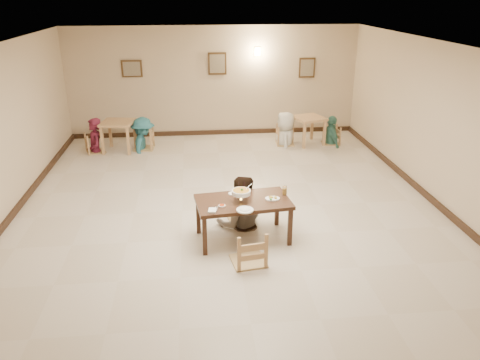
{
  "coord_description": "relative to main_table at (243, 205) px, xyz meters",
  "views": [
    {
      "loc": [
        -0.62,
        -8.01,
        3.86
      ],
      "look_at": [
        0.15,
        -0.54,
        0.81
      ],
      "focal_mm": 35.0,
      "sensor_mm": 36.0,
      "label": 1
    }
  ],
  "objects": [
    {
      "name": "napkin_cutlery",
      "position": [
        -0.51,
        -0.36,
        0.09
      ],
      "size": [
        0.18,
        0.25,
        0.03
      ],
      "color": "white",
      "rests_on": "main_table"
    },
    {
      "name": "bg_table_left",
      "position": [
        -2.66,
        4.93,
        0.01
      ],
      "size": [
        0.88,
        0.88,
        0.77
      ],
      "rotation": [
        0.0,
        0.0,
        -0.15
      ],
      "color": "tan",
      "rests_on": "floor"
    },
    {
      "name": "fried_plate",
      "position": [
        0.48,
        -0.01,
        0.1
      ],
      "size": [
        0.24,
        0.24,
        0.05
      ],
      "color": "white",
      "rests_on": "main_table"
    },
    {
      "name": "bg_diner_d",
      "position": [
        2.93,
        4.94,
        0.14
      ],
      "size": [
        0.51,
        0.94,
        1.53
      ],
      "primitive_type": "imported",
      "rotation": [
        0.0,
        0.0,
        1.73
      ],
      "color": "#417F70",
      "rests_on": "floor"
    },
    {
      "name": "bg_diner_a",
      "position": [
        -3.26,
        4.88,
        0.26
      ],
      "size": [
        0.61,
        0.75,
        1.76
      ],
      "primitive_type": "imported",
      "rotation": [
        0.0,
        0.0,
        5.06
      ],
      "color": "maroon",
      "rests_on": "floor"
    },
    {
      "name": "wall_right",
      "position": [
        3.86,
        1.17,
        0.87
      ],
      "size": [
        0.0,
        10.0,
        10.0
      ],
      "primitive_type": "plane",
      "rotation": [
        1.57,
        0.0,
        -1.57
      ],
      "color": "#CAB193",
      "rests_on": "floor"
    },
    {
      "name": "wall_sconce",
      "position": [
        1.06,
        6.13,
        1.67
      ],
      "size": [
        0.16,
        0.05,
        0.22
      ],
      "primitive_type": "cube",
      "color": "#FFD88C",
      "rests_on": "wall_back"
    },
    {
      "name": "bg_diner_c",
      "position": [
        1.69,
        5.02,
        0.26
      ],
      "size": [
        0.67,
        0.93,
        1.76
      ],
      "primitive_type": "imported",
      "rotation": [
        0.0,
        0.0,
        4.57
      ],
      "color": "silver",
      "rests_on": "floor"
    },
    {
      "name": "bg_chair_rr",
      "position": [
        2.93,
        4.94,
        -0.17
      ],
      "size": [
        0.43,
        0.43,
        0.92
      ],
      "rotation": [
        0.0,
        0.0,
        -1.58
      ],
      "color": "tan",
      "rests_on": "floor"
    },
    {
      "name": "bg_table_right",
      "position": [
        2.31,
        5.0,
        -0.02
      ],
      "size": [
        0.93,
        0.93,
        0.74
      ],
      "rotation": [
        0.0,
        0.0,
        0.31
      ],
      "color": "tan",
      "rests_on": "floor"
    },
    {
      "name": "wall_back",
      "position": [
        -0.14,
        6.17,
        0.87
      ],
      "size": [
        10.0,
        0.0,
        10.0
      ],
      "primitive_type": "plane",
      "rotation": [
        1.57,
        0.0,
        0.0
      ],
      "color": "#CAB193",
      "rests_on": "floor"
    },
    {
      "name": "chair_far",
      "position": [
        0.03,
        0.64,
        -0.18
      ],
      "size": [
        0.42,
        0.42,
        0.89
      ],
      "rotation": [
        0.0,
        0.0,
        0.16
      ],
      "color": "tan",
      "rests_on": "floor"
    },
    {
      "name": "bg_chair_rl",
      "position": [
        1.69,
        5.02,
        -0.14
      ],
      "size": [
        0.46,
        0.46,
        0.98
      ],
      "rotation": [
        0.0,
        0.0,
        1.51
      ],
      "color": "tan",
      "rests_on": "floor"
    },
    {
      "name": "picture_c",
      "position": [
        2.46,
        6.13,
        1.22
      ],
      "size": [
        0.45,
        0.04,
        0.55
      ],
      "color": "#3B2714",
      "rests_on": "wall_back"
    },
    {
      "name": "drink_glass",
      "position": [
        0.71,
        0.15,
        0.15
      ],
      "size": [
        0.08,
        0.08,
        0.15
      ],
      "color": "white",
      "rests_on": "main_table"
    },
    {
      "name": "bg_diner_b",
      "position": [
        -2.06,
        5.01,
        0.21
      ],
      "size": [
        0.7,
        1.13,
        1.68
      ],
      "primitive_type": "imported",
      "rotation": [
        0.0,
        0.0,
        1.5
      ],
      "color": "teal",
      "rests_on": "floor"
    },
    {
      "name": "ceiling",
      "position": [
        -0.14,
        1.17,
        2.37
      ],
      "size": [
        10.0,
        10.0,
        0.0
      ],
      "primitive_type": "plane",
      "color": "white",
      "rests_on": "wall_back"
    },
    {
      "name": "picture_b",
      "position": [
        -0.04,
        6.13,
        1.37
      ],
      "size": [
        0.5,
        0.04,
        0.6
      ],
      "color": "#3B2714",
      "rests_on": "wall_back"
    },
    {
      "name": "rice_plate_near",
      "position": [
        -0.01,
        -0.38,
        0.09
      ],
      "size": [
        0.27,
        0.27,
        0.06
      ],
      "color": "white",
      "rests_on": "main_table"
    },
    {
      "name": "main_diner",
      "position": [
        0.02,
        0.53,
        0.28
      ],
      "size": [
        0.91,
        0.73,
        1.82
      ],
      "primitive_type": "imported",
      "rotation": [
        0.0,
        0.0,
        3.18
      ],
      "color": "gray",
      "rests_on": "floor"
    },
    {
      "name": "chair_near",
      "position": [
        0.0,
        -0.72,
        -0.09
      ],
      "size": [
        0.5,
        0.5,
        1.07
      ],
      "rotation": [
        0.0,
        0.0,
        3.3
      ],
      "color": "tan",
      "rests_on": "floor"
    },
    {
      "name": "baseboard_left",
      "position": [
        -4.11,
        1.17,
        -0.57
      ],
      "size": [
        0.06,
        10.0,
        0.12
      ],
      "primitive_type": "cube",
      "color": "#301F13",
      "rests_on": "floor"
    },
    {
      "name": "main_table",
      "position": [
        0.0,
        0.0,
        0.0
      ],
      "size": [
        1.59,
        1.02,
        0.71
      ],
      "rotation": [
        0.0,
        0.0,
        0.12
      ],
      "color": "#3B2215",
      "rests_on": "floor"
    },
    {
      "name": "bg_chair_ll",
      "position": [
        -3.26,
        4.88,
        -0.16
      ],
      "size": [
        0.44,
        0.44,
        0.93
      ],
      "rotation": [
        0.0,
        0.0,
        1.94
      ],
      "color": "tan",
      "rests_on": "floor"
    },
    {
      "name": "floor",
      "position": [
        -0.14,
        1.17,
        -0.63
      ],
      "size": [
        10.0,
        10.0,
        0.0
      ],
      "primitive_type": "plane",
      "color": "beige",
      "rests_on": "ground"
    },
    {
      "name": "curry_warmer",
      "position": [
        -0.04,
        -0.04,
        0.24
      ],
      "size": [
        0.34,
        0.3,
        0.27
      ],
      "color": "silver",
      "rests_on": "main_table"
    },
    {
      "name": "wall_front",
      "position": [
        -0.14,
        -3.83,
        0.87
      ],
      "size": [
        10.0,
        0.0,
        10.0
      ],
      "primitive_type": "plane",
      "rotation": [
        -1.57,
        0.0,
        0.0
      ],
      "color": "#CAB193",
      "rests_on": "floor"
    },
    {
      "name": "rice_plate_far",
      "position": [
        -0.09,
        0.26,
        0.09
      ],
      "size": [
        0.26,
        0.26,
        0.06
      ],
      "color": "white",
      "rests_on": "main_table"
    },
    {
      "name": "baseboard_back",
      "position": [
        -0.14,
        6.14,
        -0.57
      ],
      "size": [
        8.0,
        0.06,
        0.12
      ],
      "primitive_type": "cube",
      "color": "#301F13",
      "rests_on": "floor"
    },
    {
      "name": "baseboard_right",
      "position": [
        3.83,
        1.17,
        -0.57
      ],
      "size": [
        0.06,
        10.0,
        0.12
      ],
      "primitive_type": "cube",
      "color": "#301F13",
      "rests_on": "floor"
    },
    {
      "name": "chili_dish",
      "position": [
        -0.36,
        -0.19,
        0.09
      ],
      "size": [
        0.11,
        0.11,
        0.02
      ],
      "color": "white",
      "rests_on": "main_table"
    },
    {
      "name": "picture_a",
      "position": [
        -2.34,
        6.13,
        1.27
      ],
      "size": [
        0.55,
        0.04,
        0.45
      ],
      "color": "#3B2714",
      "rests_on": "wall_back"
    },
    {
      "name": "bg_chair_lr",
      "position": [
        -2.06,
        5.01,
        -0.09
      ],
      "size": [
        0.5,
        0.5,
        1.07
      ],
      "rotation": [
        0.0,
        0.0,
        -1.64
      ],
      "color": "tan",
      "rests_on": "floor"
    }
  ]
}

